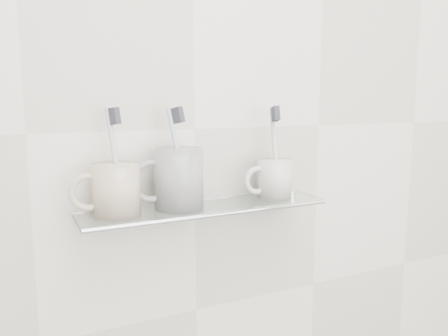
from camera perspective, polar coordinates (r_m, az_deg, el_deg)
wall_back at (r=0.91m, az=-3.89°, el=5.10°), size 2.50×0.00×2.50m
shelf_glass at (r=0.88m, az=-2.25°, el=-5.21°), size 0.50×0.12×0.01m
shelf_rail at (r=0.83m, az=-0.69°, el=-6.06°), size 0.50×0.01×0.01m
bracket_left at (r=0.87m, az=-16.44°, el=-6.50°), size 0.02×0.03×0.02m
bracket_right at (r=1.02m, az=7.58°, el=-3.95°), size 0.02×0.03×0.02m
mug_left at (r=0.82m, az=-13.86°, el=-2.75°), size 0.11×0.11×0.10m
mug_left_handle at (r=0.81m, az=-17.27°, el=-3.01°), size 0.07×0.01×0.07m
toothbrush_left at (r=0.81m, az=-14.00°, el=0.92°), size 0.03×0.03×0.19m
bristles_left at (r=0.80m, az=-14.21°, el=6.58°), size 0.02×0.03×0.03m
mug_center at (r=0.85m, az=-5.93°, el=-1.39°), size 0.12×0.12×0.12m
mug_center_handle at (r=0.83m, az=-9.41°, el=-1.67°), size 0.08×0.01×0.08m
toothbrush_center at (r=0.84m, az=-5.97°, el=1.42°), size 0.04×0.04×0.19m
bristles_center at (r=0.84m, az=-6.06°, el=6.87°), size 0.02×0.03×0.03m
mug_right at (r=0.95m, az=6.61°, el=-1.39°), size 0.10×0.10×0.08m
mug_right_handle at (r=0.92m, az=4.35°, el=-1.60°), size 0.06×0.01×0.06m
toothbrush_right at (r=0.94m, az=6.67°, el=2.17°), size 0.02×0.06×0.19m
bristles_right at (r=0.93m, az=6.76°, el=7.05°), size 0.02×0.03×0.03m
chrome_cap at (r=0.98m, az=8.59°, el=-3.24°), size 0.03×0.03×0.01m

